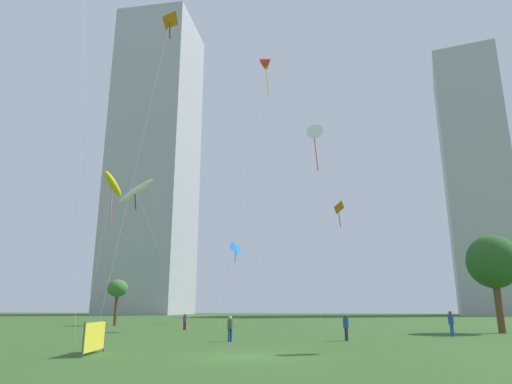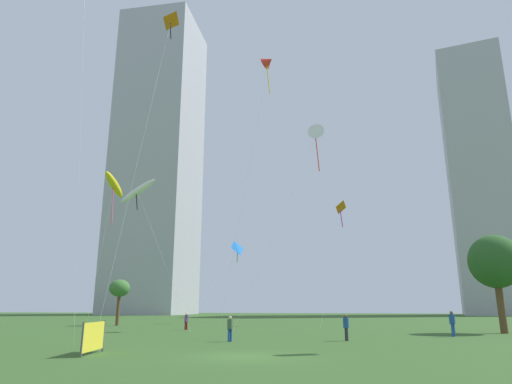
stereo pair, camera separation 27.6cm
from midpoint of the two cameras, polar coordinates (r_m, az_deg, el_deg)
The scene contains 17 objects.
ground at distance 20.66m, azimuth -1.50°, elevation -20.49°, with size 280.00×280.00×0.00m, color #335623.
person_standing_0 at distance 44.60m, azimuth -9.35°, elevation -15.99°, with size 0.35×0.35×1.57m.
person_standing_1 at distance 30.48m, azimuth 11.28°, elevation -16.54°, with size 0.37×0.37×1.65m.
person_standing_2 at distance 37.04m, azimuth 23.68°, elevation -15.08°, with size 0.41×0.41×1.83m.
person_standing_3 at distance 29.24m, azimuth -3.64°, elevation -16.97°, with size 0.35×0.35×1.56m.
kite_flying_0 at distance 41.22m, azimuth -18.18°, elevation 0.90°, with size 2.39×3.67×13.69m.
kite_flying_1 at distance 52.05m, azimuth 1.26°, elevation 16.42°, with size 6.33×2.09×29.89m.
kite_flying_2 at distance 49.36m, azimuth 7.52°, elevation 7.32°, with size 8.18×9.12×21.52m.
kite_flying_4 at distance 56.70m, azimuth 10.51°, elevation -2.26°, with size 3.31×9.30×14.87m.
kite_flying_5 at distance 47.17m, azimuth -11.27°, elevation 20.53°, with size 1.85×9.72×30.00m.
kite_flying_6 at distance 46.62m, azimuth -15.39°, elevation 0.12°, with size 9.55×3.69×14.79m.
kite_flying_8 at distance 61.88m, azimuth -2.83°, elevation -7.32°, with size 4.88×10.72×10.93m.
park_tree_0 at distance 43.47m, azimuth 28.12°, elevation -8.00°, with size 4.31×4.31×8.18m.
park_tree_1 at distance 56.58m, azimuth -17.60°, elevation -11.85°, with size 2.44×2.44×5.32m.
distant_highrise_0 at distance 140.14m, azimuth 26.48°, elevation 1.22°, with size 16.08×24.81×73.31m, color #A8A8AD.
distant_highrise_1 at distance 143.39m, azimuth -12.91°, elevation 4.20°, with size 22.09×24.02×94.94m, color #A8A8AD.
event_banner at distance 22.84m, azimuth -20.44°, elevation -17.10°, with size 0.63×2.80×1.48m.
Camera 1 is at (4.22, -20.11, 2.11)m, focal length 30.97 mm.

